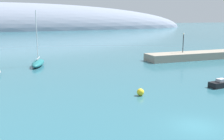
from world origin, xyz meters
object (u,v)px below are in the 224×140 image
sailboat_teal_outer_mooring (38,63)px  motorboat_black_foreground (224,83)px  mooring_buoy_yellow (140,92)px  harbor_lamp_post (183,40)px

sailboat_teal_outer_mooring → motorboat_black_foreground: bearing=56.3°
sailboat_teal_outer_mooring → mooring_buoy_yellow: size_ratio=11.87×
harbor_lamp_post → sailboat_teal_outer_mooring: bearing=175.8°
mooring_buoy_yellow → sailboat_teal_outer_mooring: bearing=110.8°
mooring_buoy_yellow → harbor_lamp_post: bearing=47.6°
harbor_lamp_post → mooring_buoy_yellow: bearing=-132.4°
sailboat_teal_outer_mooring → mooring_buoy_yellow: bearing=35.4°
sailboat_teal_outer_mooring → mooring_buoy_yellow: sailboat_teal_outer_mooring is taller
motorboat_black_foreground → harbor_lamp_post: bearing=-117.4°
sailboat_teal_outer_mooring → harbor_lamp_post: bearing=100.4°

